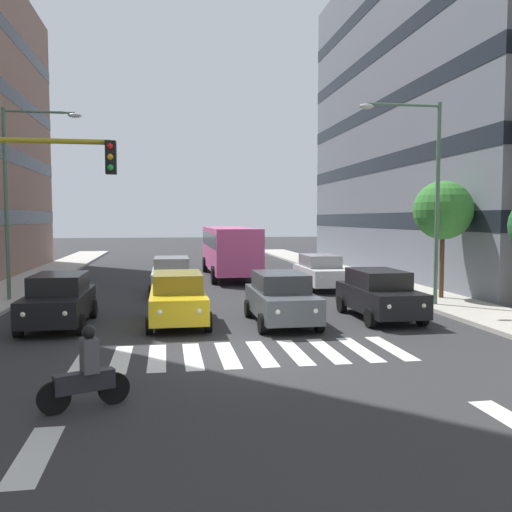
{
  "coord_description": "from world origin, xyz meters",
  "views": [
    {
      "loc": [
        2.0,
        13.85,
        3.53
      ],
      "look_at": [
        -1.26,
        -5.71,
        2.17
      ],
      "focal_mm": 38.11,
      "sensor_mm": 36.0,
      "label": 1
    }
  ],
  "objects_px": {
    "car_0": "(379,294)",
    "car_3": "(59,300)",
    "bus_behind_traffic": "(229,246)",
    "car_row2_0": "(172,275)",
    "street_lamp_left": "(425,182)",
    "street_tree_1": "(443,211)",
    "motorcycle_with_rider": "(86,375)",
    "car_1": "(281,298)",
    "car_2": "(178,298)",
    "car_row2_1": "(321,272)",
    "street_lamp_right": "(18,184)"
  },
  "relations": [
    {
      "from": "motorcycle_with_rider",
      "to": "street_lamp_left",
      "type": "xyz_separation_m",
      "value": [
        -11.51,
        -9.67,
        4.32
      ]
    },
    {
      "from": "motorcycle_with_rider",
      "to": "street_lamp_left",
      "type": "height_order",
      "value": "street_lamp_left"
    },
    {
      "from": "car_3",
      "to": "car_row2_0",
      "type": "bearing_deg",
      "value": -117.28
    },
    {
      "from": "bus_behind_traffic",
      "to": "street_lamp_left",
      "type": "height_order",
      "value": "street_lamp_left"
    },
    {
      "from": "car_2",
      "to": "street_tree_1",
      "type": "height_order",
      "value": "street_tree_1"
    },
    {
      "from": "car_0",
      "to": "car_row2_1",
      "type": "xyz_separation_m",
      "value": [
        -0.23,
        -8.15,
        0.0
      ]
    },
    {
      "from": "car_0",
      "to": "street_tree_1",
      "type": "distance_m",
      "value": 6.29
    },
    {
      "from": "car_3",
      "to": "street_tree_1",
      "type": "relative_size",
      "value": 0.89
    },
    {
      "from": "car_row2_1",
      "to": "street_tree_1",
      "type": "bearing_deg",
      "value": 131.03
    },
    {
      "from": "street_lamp_left",
      "to": "street_lamp_right",
      "type": "xyz_separation_m",
      "value": [
        16.09,
        -4.17,
        0.03
      ]
    },
    {
      "from": "bus_behind_traffic",
      "to": "street_tree_1",
      "type": "bearing_deg",
      "value": 125.07
    },
    {
      "from": "motorcycle_with_rider",
      "to": "street_lamp_right",
      "type": "xyz_separation_m",
      "value": [
        4.58,
        -13.84,
        4.35
      ]
    },
    {
      "from": "street_tree_1",
      "to": "bus_behind_traffic",
      "type": "bearing_deg",
      "value": -54.93
    },
    {
      "from": "car_row2_0",
      "to": "motorcycle_with_rider",
      "type": "xyz_separation_m",
      "value": [
        1.73,
        15.41,
        -0.24
      ]
    },
    {
      "from": "car_row2_1",
      "to": "street_lamp_left",
      "type": "bearing_deg",
      "value": 110.72
    },
    {
      "from": "car_2",
      "to": "car_row2_1",
      "type": "height_order",
      "value": "same"
    },
    {
      "from": "car_0",
      "to": "car_3",
      "type": "height_order",
      "value": "same"
    },
    {
      "from": "car_0",
      "to": "bus_behind_traffic",
      "type": "distance_m",
      "value": 15.22
    },
    {
      "from": "car_0",
      "to": "car_3",
      "type": "relative_size",
      "value": 1.0
    },
    {
      "from": "street_tree_1",
      "to": "car_2",
      "type": "bearing_deg",
      "value": 16.46
    },
    {
      "from": "car_1",
      "to": "motorcycle_with_rider",
      "type": "distance_m",
      "value": 9.12
    },
    {
      "from": "car_row2_0",
      "to": "bus_behind_traffic",
      "type": "xyz_separation_m",
      "value": [
        -3.55,
        -7.13,
        0.97
      ]
    },
    {
      "from": "bus_behind_traffic",
      "to": "motorcycle_with_rider",
      "type": "height_order",
      "value": "bus_behind_traffic"
    },
    {
      "from": "car_row2_1",
      "to": "motorcycle_with_rider",
      "type": "distance_m",
      "value": 18.38
    },
    {
      "from": "car_0",
      "to": "car_2",
      "type": "relative_size",
      "value": 1.0
    },
    {
      "from": "street_lamp_left",
      "to": "car_1",
      "type": "bearing_deg",
      "value": 19.81
    },
    {
      "from": "car_2",
      "to": "street_lamp_right",
      "type": "xyz_separation_m",
      "value": [
        6.44,
        -5.87,
        4.11
      ]
    },
    {
      "from": "street_lamp_left",
      "to": "street_tree_1",
      "type": "relative_size",
      "value": 1.58
    },
    {
      "from": "car_row2_0",
      "to": "street_tree_1",
      "type": "distance_m",
      "value": 12.52
    },
    {
      "from": "car_1",
      "to": "car_row2_0",
      "type": "distance_m",
      "value": 8.74
    },
    {
      "from": "car_3",
      "to": "bus_behind_traffic",
      "type": "distance_m",
      "value": 16.13
    },
    {
      "from": "car_row2_0",
      "to": "car_row2_1",
      "type": "xyz_separation_m",
      "value": [
        -7.41,
        -0.53,
        0.0
      ]
    },
    {
      "from": "car_row2_1",
      "to": "street_tree_1",
      "type": "distance_m",
      "value": 6.84
    },
    {
      "from": "car_1",
      "to": "street_lamp_left",
      "type": "height_order",
      "value": "street_lamp_left"
    },
    {
      "from": "car_2",
      "to": "car_3",
      "type": "distance_m",
      "value": 3.86
    },
    {
      "from": "car_3",
      "to": "car_row2_0",
      "type": "relative_size",
      "value": 1.0
    },
    {
      "from": "street_tree_1",
      "to": "car_1",
      "type": "bearing_deg",
      "value": 26.23
    },
    {
      "from": "bus_behind_traffic",
      "to": "street_lamp_right",
      "type": "distance_m",
      "value": 13.53
    },
    {
      "from": "car_0",
      "to": "car_row2_1",
      "type": "relative_size",
      "value": 1.0
    },
    {
      "from": "motorcycle_with_rider",
      "to": "street_tree_1",
      "type": "xyz_separation_m",
      "value": [
        -13.17,
        -11.31,
        3.24
      ]
    },
    {
      "from": "street_lamp_left",
      "to": "car_row2_0",
      "type": "bearing_deg",
      "value": -30.43
    },
    {
      "from": "car_1",
      "to": "car_row2_0",
      "type": "xyz_separation_m",
      "value": [
        3.55,
        -7.99,
        0.0
      ]
    },
    {
      "from": "car_0",
      "to": "car_row2_0",
      "type": "distance_m",
      "value": 10.46
    },
    {
      "from": "bus_behind_traffic",
      "to": "street_lamp_right",
      "type": "xyz_separation_m",
      "value": [
        9.86,
        8.71,
        3.13
      ]
    },
    {
      "from": "bus_behind_traffic",
      "to": "car_0",
      "type": "bearing_deg",
      "value": 103.8
    },
    {
      "from": "car_3",
      "to": "street_lamp_right",
      "type": "distance_m",
      "value": 7.45
    },
    {
      "from": "street_lamp_left",
      "to": "street_tree_1",
      "type": "bearing_deg",
      "value": -135.3
    },
    {
      "from": "car_1",
      "to": "street_tree_1",
      "type": "bearing_deg",
      "value": -153.77
    },
    {
      "from": "car_0",
      "to": "motorcycle_with_rider",
      "type": "relative_size",
      "value": 2.76
    },
    {
      "from": "car_1",
      "to": "car_2",
      "type": "bearing_deg",
      "value": -9.01
    }
  ]
}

